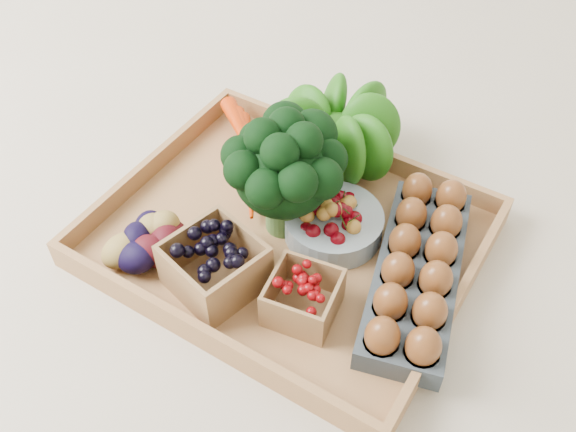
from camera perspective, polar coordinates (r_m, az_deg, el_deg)
The scene contains 10 objects.
ground at distance 1.00m, azimuth 0.00°, elevation -2.34°, with size 4.00×4.00×0.00m, color beige.
tray at distance 1.00m, azimuth 0.00°, elevation -2.06°, with size 0.55×0.45×0.01m, color #AF7C49.
carrots at distance 1.09m, azimuth -3.38°, elevation 5.37°, with size 0.20×0.14×0.05m, color red, non-canonical shape.
lettuce at distance 1.07m, azimuth 4.04°, elevation 8.00°, with size 0.15×0.15×0.15m, color #22590E.
broccoli at distance 0.95m, azimuth -0.39°, elevation 2.15°, with size 0.19×0.19×0.15m, color black, non-canonical shape.
cherry_bowl at distance 0.98m, azimuth 4.07°, elevation -0.72°, with size 0.15×0.15×0.04m, color #8C9EA5.
egg_carton at distance 0.94m, azimuth 11.35°, elevation -5.12°, with size 0.11×0.33×0.04m, color #3C454C.
potatoes at distance 0.96m, azimuth -12.03°, elevation -1.83°, with size 0.14×0.14×0.08m, color #37080F, non-canonical shape.
punnet_blackberry at distance 0.91m, azimuth -6.53°, elevation -4.41°, with size 0.12×0.12×0.08m, color black.
punnet_raspberry at distance 0.88m, azimuth 1.33°, elevation -7.24°, with size 0.09×0.09×0.06m, color #670407.
Camera 1 is at (0.34, -0.55, 0.76)m, focal length 40.00 mm.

